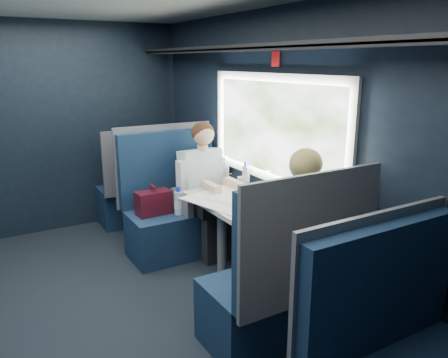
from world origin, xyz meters
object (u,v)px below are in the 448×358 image
table (238,210)px  seat_bay_near (175,211)px  laptop (275,190)px  bottle_small (246,176)px  cup (241,181)px  seat_bay_far (283,287)px  man (206,183)px  seat_row_front (144,189)px  woman (298,228)px

table → seat_bay_near: size_ratio=0.79×
laptop → bottle_small: bottle_small is taller
cup → seat_bay_far: bearing=-110.0°
table → man: man is taller
seat_row_front → table: bearing=-84.2°
table → bottle_small: bearing=48.3°
seat_row_front → bottle_small: (0.48, -1.46, 0.44)m
seat_bay_near → seat_bay_far: 1.75m
seat_row_front → bottle_small: seat_row_front is taller
man → woman: size_ratio=1.00×
bottle_small → man: bearing=122.3°
seat_bay_near → man: (0.26, -0.17, 0.30)m
seat_bay_far → laptop: (0.53, 0.83, 0.38)m
seat_row_front → cup: seat_row_front is taller
seat_row_front → woman: woman is taller
seat_bay_near → seat_bay_far: bearing=-89.7°
table → woman: 0.71m
table → seat_bay_far: seat_bay_far is taller
seat_bay_near → bottle_small: size_ratio=5.27×
woman → man: bearing=90.0°
woman → laptop: bearing=67.1°
table → seat_bay_far: size_ratio=0.79×
cup → seat_row_front: bearing=108.4°
seat_row_front → cup: size_ratio=14.59×
seat_bay_near → man: 0.43m
man → bottle_small: 0.45m
man → laptop: (0.28, -0.75, 0.08)m
table → man: (0.07, 0.70, 0.06)m
woman → seat_bay_far: bearing=-146.2°
table → seat_bay_near: (-0.19, 0.87, -0.24)m
seat_row_front → bottle_small: bearing=-71.8°
table → seat_bay_far: 0.93m
cup → bottle_small: bearing=-76.4°
seat_bay_far → seat_row_front: (0.00, 2.67, -0.00)m
seat_bay_near → laptop: (0.54, -0.92, 0.38)m
man → cup: man is taller
seat_row_front → laptop: size_ratio=3.55×
table → seat_row_front: bearing=95.8°
woman → laptop: 0.72m
seat_row_front → bottle_small: size_ratio=4.86×
seat_bay_far → bottle_small: size_ratio=5.27×
seat_bay_near → seat_row_front: seat_bay_near is taller
laptop → seat_bay_near: bearing=120.3°
seat_bay_far → seat_row_front: seat_bay_far is taller
table → seat_bay_far: bearing=-101.8°
seat_bay_far → seat_bay_near: bearing=90.3°
bottle_small → seat_row_front: bearing=108.2°
table → bottle_small: bottle_small is taller
man → woman: same height
laptop → cup: size_ratio=4.11×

